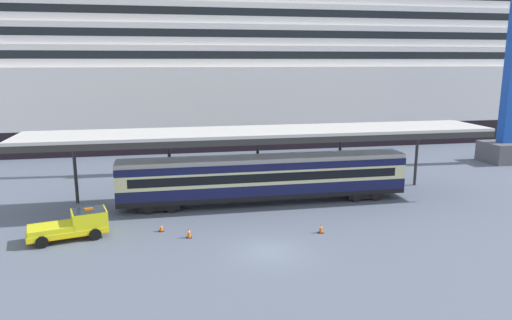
{
  "coord_description": "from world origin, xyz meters",
  "views": [
    {
      "loc": [
        -6.26,
        -27.71,
        11.99
      ],
      "look_at": [
        0.59,
        7.27,
        4.5
      ],
      "focal_mm": 33.1,
      "sensor_mm": 36.0,
      "label": 1
    }
  ],
  "objects_px": {
    "train_carriage": "(265,177)",
    "traffic_cone_far": "(321,228)",
    "cruise_ship": "(244,71)",
    "traffic_cone_mid": "(161,227)",
    "traffic_cone_near": "(189,232)",
    "service_truck": "(75,224)"
  },
  "relations": [
    {
      "from": "train_carriage",
      "to": "traffic_cone_far",
      "type": "height_order",
      "value": "train_carriage"
    },
    {
      "from": "cruise_ship",
      "to": "traffic_cone_mid",
      "type": "relative_size",
      "value": 266.01
    },
    {
      "from": "cruise_ship",
      "to": "train_carriage",
      "type": "distance_m",
      "value": 36.93
    },
    {
      "from": "traffic_cone_near",
      "to": "traffic_cone_mid",
      "type": "bearing_deg",
      "value": 138.72
    },
    {
      "from": "service_truck",
      "to": "train_carriage",
      "type": "bearing_deg",
      "value": 20.53
    },
    {
      "from": "traffic_cone_mid",
      "to": "traffic_cone_near",
      "type": "bearing_deg",
      "value": -41.28
    },
    {
      "from": "cruise_ship",
      "to": "train_carriage",
      "type": "xyz_separation_m",
      "value": [
        -4.4,
        -35.74,
        -8.19
      ]
    },
    {
      "from": "traffic_cone_mid",
      "to": "traffic_cone_far",
      "type": "bearing_deg",
      "value": -12.61
    },
    {
      "from": "traffic_cone_far",
      "to": "traffic_cone_near",
      "type": "bearing_deg",
      "value": 174.8
    },
    {
      "from": "service_truck",
      "to": "traffic_cone_far",
      "type": "xyz_separation_m",
      "value": [
        16.93,
        -2.33,
        -0.62
      ]
    },
    {
      "from": "cruise_ship",
      "to": "traffic_cone_mid",
      "type": "distance_m",
      "value": 44.25
    },
    {
      "from": "train_carriage",
      "to": "traffic_cone_far",
      "type": "xyz_separation_m",
      "value": [
        2.43,
        -7.77,
        -1.94
      ]
    },
    {
      "from": "traffic_cone_near",
      "to": "traffic_cone_far",
      "type": "distance_m",
      "value": 9.31
    },
    {
      "from": "traffic_cone_near",
      "to": "traffic_cone_far",
      "type": "xyz_separation_m",
      "value": [
        9.28,
        -0.84,
        -0.01
      ]
    },
    {
      "from": "traffic_cone_near",
      "to": "traffic_cone_far",
      "type": "relative_size",
      "value": 1.04
    },
    {
      "from": "train_carriage",
      "to": "traffic_cone_mid",
      "type": "xyz_separation_m",
      "value": [
        -8.73,
        -5.27,
        -2.01
      ]
    },
    {
      "from": "train_carriage",
      "to": "cruise_ship",
      "type": "bearing_deg",
      "value": 82.99
    },
    {
      "from": "traffic_cone_mid",
      "to": "traffic_cone_far",
      "type": "distance_m",
      "value": 11.43
    },
    {
      "from": "traffic_cone_mid",
      "to": "service_truck",
      "type": "bearing_deg",
      "value": -178.39
    },
    {
      "from": "service_truck",
      "to": "traffic_cone_near",
      "type": "xyz_separation_m",
      "value": [
        7.66,
        -1.49,
        -0.6
      ]
    },
    {
      "from": "cruise_ship",
      "to": "service_truck",
      "type": "relative_size",
      "value": 29.31
    },
    {
      "from": "traffic_cone_near",
      "to": "traffic_cone_mid",
      "type": "distance_m",
      "value": 2.5
    }
  ]
}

